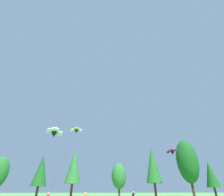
{
  "coord_description": "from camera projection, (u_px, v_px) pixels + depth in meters",
  "views": [
    {
      "loc": [
        1.33,
        1.85,
        1.97
      ],
      "look_at": [
        2.72,
        22.22,
        13.29
      ],
      "focal_mm": 26.4,
      "sensor_mm": 36.0,
      "label": 1
    }
  ],
  "objects": [
    {
      "name": "parafoil_kite_high_lime_white",
      "position": [
        76.0,
        130.0,
        32.64
      ],
      "size": [
        2.48,
        10.96,
        11.61
      ],
      "color": "#93D633"
    },
    {
      "name": "treeline_tree_e",
      "position": [
        119.0,
        176.0,
        47.29
      ],
      "size": [
        4.16,
        4.16,
        8.73
      ],
      "color": "#472D19",
      "rests_on": "ground_plane"
    },
    {
      "name": "treeline_tree_g",
      "position": [
        187.0,
        161.0,
        47.68
      ],
      "size": [
        5.88,
        5.88,
        15.12
      ],
      "color": "#472D19",
      "rests_on": "ground_plane"
    },
    {
      "name": "parafoil_kite_mid_white",
      "position": [
        54.0,
        132.0,
        31.84
      ],
      "size": [
        8.85,
        13.6,
        11.04
      ],
      "color": "white"
    },
    {
      "name": "treeline_tree_h",
      "position": [
        211.0,
        174.0,
        46.55
      ],
      "size": [
        3.61,
        3.61,
        9.15
      ],
      "color": "#472D19",
      "rests_on": "ground_plane"
    },
    {
      "name": "treeline_tree_b",
      "position": [
        0.0,
        172.0,
        46.19
      ],
      "size": [
        4.57,
        4.57,
        10.24
      ],
      "color": "#472D19",
      "rests_on": "ground_plane"
    },
    {
      "name": "parafoil_kite_far_magenta",
      "position": [
        172.0,
        151.0,
        43.58
      ],
      "size": [
        15.54,
        17.1,
        9.89
      ],
      "color": "#D12893"
    },
    {
      "name": "treeline_tree_c",
      "position": [
        41.0,
        170.0,
        42.4
      ],
      "size": [
        3.79,
        3.79,
        9.96
      ],
      "color": "#472D19",
      "rests_on": "ground_plane"
    },
    {
      "name": "treeline_tree_d",
      "position": [
        74.0,
        166.0,
        46.72
      ],
      "size": [
        4.33,
        4.33,
        12.4
      ],
      "color": "#472D19",
      "rests_on": "ground_plane"
    },
    {
      "name": "treeline_tree_f",
      "position": [
        153.0,
        165.0,
        48.71
      ],
      "size": [
        4.52,
        4.52,
        13.26
      ],
      "color": "#472D19",
      "rests_on": "ground_plane"
    }
  ]
}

